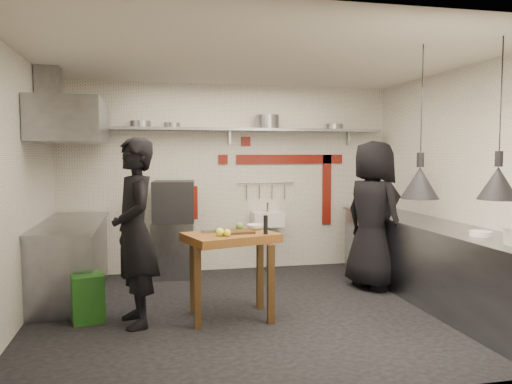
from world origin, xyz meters
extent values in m
plane|color=black|center=(0.00, 0.00, 0.00)|extent=(5.00, 5.00, 0.00)
plane|color=beige|center=(0.00, 0.00, 2.80)|extent=(5.00, 5.00, 0.00)
cube|color=silver|center=(0.00, 2.10, 1.40)|extent=(5.00, 0.04, 2.80)
cube|color=silver|center=(0.00, -2.10, 1.40)|extent=(5.00, 0.04, 2.80)
cube|color=silver|center=(-2.50, 0.00, 1.40)|extent=(0.04, 4.20, 2.80)
cube|color=silver|center=(2.50, 0.00, 1.40)|extent=(0.04, 4.20, 2.80)
cube|color=maroon|center=(0.95, 2.08, 1.68)|extent=(1.70, 0.02, 0.14)
cube|color=maroon|center=(1.55, 2.08, 1.20)|extent=(0.14, 0.02, 1.10)
cube|color=maroon|center=(0.25, 2.08, 1.95)|extent=(0.14, 0.02, 0.14)
cube|color=maroon|center=(-0.10, 2.08, 1.68)|extent=(0.14, 0.02, 0.14)
cube|color=slate|center=(0.00, 1.92, 2.12)|extent=(4.60, 0.34, 0.04)
cube|color=slate|center=(-1.90, 2.07, 2.02)|extent=(0.04, 0.06, 0.24)
cube|color=slate|center=(0.00, 2.07, 2.02)|extent=(0.04, 0.06, 0.24)
cube|color=slate|center=(1.90, 2.07, 2.02)|extent=(0.04, 0.06, 0.24)
cylinder|color=slate|center=(-1.30, 1.92, 2.19)|extent=(0.30, 0.30, 0.09)
cylinder|color=slate|center=(-0.86, 1.92, 2.18)|extent=(0.26, 0.26, 0.07)
cylinder|color=slate|center=(0.55, 1.92, 2.24)|extent=(0.45, 0.45, 0.20)
cylinder|color=slate|center=(1.60, 1.92, 2.18)|extent=(0.30, 0.30, 0.08)
cube|color=slate|center=(-0.87, 1.79, 0.40)|extent=(0.65, 0.60, 0.80)
cube|color=black|center=(-0.86, 1.74, 1.09)|extent=(0.63, 0.59, 0.58)
cube|color=maroon|center=(-0.81, 1.53, 1.09)|extent=(0.55, 0.10, 0.46)
cube|color=black|center=(-0.83, 1.49, 1.09)|extent=(0.34, 0.06, 0.34)
cube|color=white|center=(0.55, 1.92, 0.78)|extent=(0.46, 0.34, 0.22)
cylinder|color=slate|center=(0.55, 1.92, 0.96)|extent=(0.03, 0.03, 0.14)
cylinder|color=slate|center=(0.55, 1.88, 0.34)|extent=(0.06, 0.06, 0.66)
cylinder|color=slate|center=(0.55, 2.06, 1.32)|extent=(0.90, 0.02, 0.02)
cube|color=slate|center=(2.15, 0.00, 0.45)|extent=(0.70, 3.80, 0.90)
cube|color=slate|center=(2.15, 0.00, 0.92)|extent=(0.76, 3.90, 0.03)
cylinder|color=white|center=(2.10, -0.93, 0.96)|extent=(0.28, 0.28, 0.05)
cube|color=slate|center=(-2.15, 1.05, 0.45)|extent=(0.70, 1.90, 0.90)
cube|color=slate|center=(-2.15, 1.05, 0.92)|extent=(0.76, 2.00, 0.03)
cube|color=slate|center=(-2.10, 1.05, 2.15)|extent=(0.78, 1.60, 0.50)
cube|color=slate|center=(-2.35, 1.05, 2.55)|extent=(0.28, 0.28, 0.50)
cube|color=#1B4E16|center=(-1.85, 0.05, 0.25)|extent=(0.38, 0.38, 0.50)
cube|color=#442D16|center=(-0.29, -0.15, 0.93)|extent=(0.38, 0.28, 0.02)
cylinder|color=black|center=(0.00, -0.30, 1.02)|extent=(0.05, 0.05, 0.20)
sphere|color=#F2FF35|center=(-0.49, -0.31, 0.96)|extent=(0.10, 0.10, 0.09)
sphere|color=#F2FF35|center=(-0.42, -0.35, 0.96)|extent=(0.08, 0.08, 0.07)
sphere|color=olive|center=(-0.23, -0.01, 0.97)|extent=(0.09, 0.09, 0.09)
cube|color=slate|center=(-0.55, -0.04, 0.94)|extent=(0.20, 0.14, 0.03)
imported|color=white|center=(-0.05, 0.04, 0.95)|extent=(0.22, 0.22, 0.06)
imported|color=black|center=(-1.35, -0.16, 0.97)|extent=(0.61, 0.79, 1.93)
imported|color=black|center=(1.67, 0.64, 0.97)|extent=(0.88, 1.09, 1.93)
camera|label=1|loc=(-1.20, -5.36, 1.77)|focal=35.00mm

